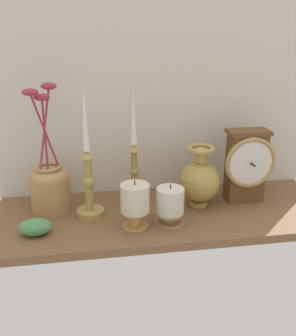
% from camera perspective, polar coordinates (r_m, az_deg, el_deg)
% --- Properties ---
extents(ground_plane, '(1.00, 0.36, 0.02)m').
position_cam_1_polar(ground_plane, '(1.13, 2.83, -7.07)').
color(ground_plane, brown).
extents(back_wall, '(1.20, 0.02, 0.65)m').
position_cam_1_polar(back_wall, '(1.20, 1.28, 11.54)').
color(back_wall, silver).
rests_on(back_wall, ground_plane).
extents(mantel_clock, '(0.16, 0.10, 0.22)m').
position_cam_1_polar(mantel_clock, '(1.19, 14.63, 0.48)').
color(mantel_clock, brown).
rests_on(mantel_clock, ground_plane).
extents(candlestick_tall_left, '(0.08, 0.08, 0.38)m').
position_cam_1_polar(candlestick_tall_left, '(1.07, -8.96, -1.68)').
color(candlestick_tall_left, '#A98D46').
rests_on(candlestick_tall_left, ground_plane).
extents(candlestick_tall_center, '(0.09, 0.09, 0.37)m').
position_cam_1_polar(candlestick_tall_center, '(1.15, -2.09, -0.43)').
color(candlestick_tall_center, '#A28449').
rests_on(candlestick_tall_center, ground_plane).
extents(brass_vase_bulbous, '(0.12, 0.12, 0.19)m').
position_cam_1_polar(brass_vase_bulbous, '(1.14, 7.78, -1.76)').
color(brass_vase_bulbous, '#AA8E42').
rests_on(brass_vase_bulbous, ground_plane).
extents(brass_vase_jar, '(0.12, 0.12, 0.37)m').
position_cam_1_polar(brass_vase_jar, '(1.14, -14.57, -2.32)').
color(brass_vase_jar, '#AD814F').
rests_on(brass_vase_jar, ground_plane).
extents(pillar_candle_front, '(0.08, 0.08, 0.14)m').
position_cam_1_polar(pillar_candle_front, '(1.01, -1.97, -5.14)').
color(pillar_candle_front, '#BE8A45').
rests_on(pillar_candle_front, ground_plane).
extents(pillar_candle_near_clock, '(0.09, 0.09, 0.11)m').
position_cam_1_polar(pillar_candle_near_clock, '(1.04, 3.35, -5.53)').
color(pillar_candle_near_clock, '#A27D54').
rests_on(pillar_candle_near_clock, ground_plane).
extents(ivy_sprig, '(0.08, 0.06, 0.04)m').
position_cam_1_polar(ivy_sprig, '(1.04, -16.63, -8.51)').
color(ivy_sprig, '#4E8C53').
rests_on(ivy_sprig, ground_plane).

